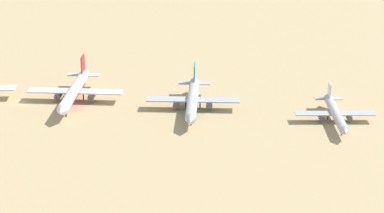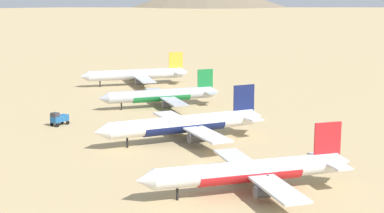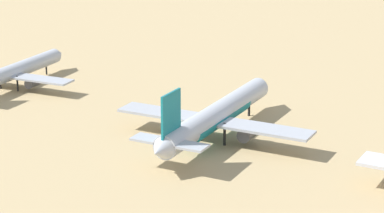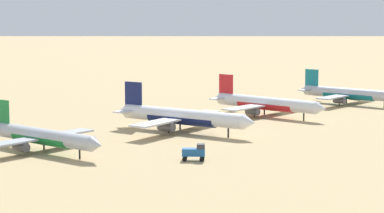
{
  "view_description": "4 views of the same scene",
  "coord_description": "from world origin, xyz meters",
  "px_view_note": "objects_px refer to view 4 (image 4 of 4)",
  "views": [
    {
      "loc": [
        244.62,
        66.47,
        96.75
      ],
      "look_at": [
        19.98,
        64.42,
        6.67
      ],
      "focal_mm": 66.03,
      "sensor_mm": 36.0,
      "label": 1
    },
    {
      "loc": [
        49.76,
        123.97,
        39.86
      ],
      "look_at": [
        -11.6,
        -39.66,
        4.97
      ],
      "focal_mm": 58.42,
      "sensor_mm": 36.0,
      "label": 2
    },
    {
      "loc": [
        -107.8,
        15.02,
        44.75
      ],
      "look_at": [
        2.49,
        66.98,
        6.54
      ],
      "focal_mm": 74.01,
      "sensor_mm": 36.0,
      "label": 3
    },
    {
      "loc": [
        126.75,
        -183.33,
        34.09
      ],
      "look_at": [
        -8.5,
        -8.95,
        5.64
      ],
      "focal_mm": 69.76,
      "sensor_mm": 36.0,
      "label": 4
    }
  ],
  "objects_px": {
    "parked_jet_3": "(265,103)",
    "service_truck": "(195,152)",
    "parked_jet_1": "(41,136)",
    "parked_jet_2": "(181,117)",
    "parked_jet_4": "(349,94)"
  },
  "relations": [
    {
      "from": "parked_jet_2",
      "to": "parked_jet_3",
      "type": "height_order",
      "value": "parked_jet_2"
    },
    {
      "from": "parked_jet_2",
      "to": "parked_jet_3",
      "type": "relative_size",
      "value": 1.05
    },
    {
      "from": "parked_jet_2",
      "to": "parked_jet_4",
      "type": "relative_size",
      "value": 1.1
    },
    {
      "from": "parked_jet_1",
      "to": "parked_jet_4",
      "type": "bearing_deg",
      "value": 82.3
    },
    {
      "from": "parked_jet_1",
      "to": "parked_jet_2",
      "type": "height_order",
      "value": "parked_jet_2"
    },
    {
      "from": "parked_jet_1",
      "to": "parked_jet_2",
      "type": "xyz_separation_m",
      "value": [
        8.13,
        44.12,
        0.56
      ]
    },
    {
      "from": "parked_jet_1",
      "to": "service_truck",
      "type": "bearing_deg",
      "value": 22.71
    },
    {
      "from": "parked_jet_4",
      "to": "parked_jet_2",
      "type": "bearing_deg",
      "value": -96.27
    },
    {
      "from": "parked_jet_2",
      "to": "service_truck",
      "type": "relative_size",
      "value": 8.21
    },
    {
      "from": "parked_jet_1",
      "to": "service_truck",
      "type": "xyz_separation_m",
      "value": [
        35.43,
        14.83,
        -1.82
      ]
    },
    {
      "from": "service_truck",
      "to": "parked_jet_4",
      "type": "bearing_deg",
      "value": 98.82
    },
    {
      "from": "parked_jet_3",
      "to": "service_truck",
      "type": "height_order",
      "value": "parked_jet_3"
    },
    {
      "from": "parked_jet_2",
      "to": "parked_jet_4",
      "type": "bearing_deg",
      "value": 83.73
    },
    {
      "from": "parked_jet_4",
      "to": "service_truck",
      "type": "height_order",
      "value": "parked_jet_4"
    },
    {
      "from": "parked_jet_3",
      "to": "parked_jet_4",
      "type": "height_order",
      "value": "parked_jet_3"
    }
  ]
}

